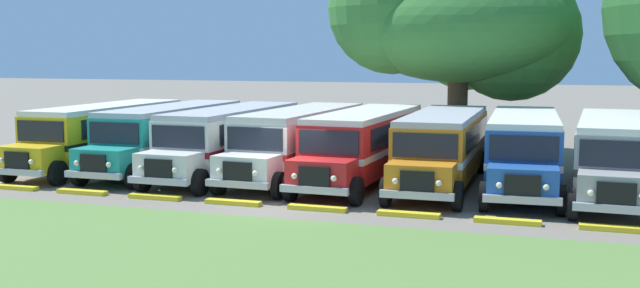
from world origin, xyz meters
The scene contains 19 objects.
ground_plane centered at (0.00, 0.00, 0.00)m, with size 220.00×220.00×0.00m, color slate.
foreground_grass_strip centered at (0.00, -7.28, 0.00)m, with size 80.00×10.11×0.01m, color olive.
parked_bus_slot_0 centered at (-10.75, 5.35, 1.58)m, with size 2.69×10.84×2.82m.
parked_bus_slot_1 centered at (-7.54, 5.64, 1.58)m, with size 2.71×10.84×2.82m.
parked_bus_slot_2 centered at (-4.44, 5.26, 1.58)m, with size 2.83×10.86×2.82m.
parked_bus_slot_3 centered at (-1.38, 5.55, 1.58)m, with size 3.01×10.88×2.82m.
parked_bus_slot_4 centered at (1.47, 5.36, 1.58)m, with size 2.94×10.87×2.82m.
parked_bus_slot_5 centered at (4.61, 5.51, 1.58)m, with size 2.87×10.86×2.82m.
parked_bus_slot_6 centered at (7.66, 5.80, 1.58)m, with size 3.19×10.91×2.82m.
parked_bus_slot_7 centered at (10.86, 5.25, 1.58)m, with size 3.00×10.88×2.82m.
curb_wheelstop_0 centered at (-10.65, -0.70, 0.07)m, with size 2.00×0.36×0.15m, color yellow.
curb_wheelstop_1 centered at (-7.61, -0.70, 0.07)m, with size 2.00×0.36×0.15m, color yellow.
curb_wheelstop_2 centered at (-4.57, -0.70, 0.07)m, with size 2.00×0.36×0.15m, color yellow.
curb_wheelstop_3 centered at (-1.52, -0.70, 0.07)m, with size 2.00×0.36×0.15m, color yellow.
curb_wheelstop_4 centered at (1.52, -0.70, 0.07)m, with size 2.00×0.36×0.15m, color yellow.
curb_wheelstop_5 centered at (4.57, -0.70, 0.07)m, with size 2.00×0.36×0.15m, color yellow.
curb_wheelstop_6 centered at (7.61, -0.70, 0.07)m, with size 2.00×0.36×0.15m, color yellow.
curb_wheelstop_7 centered at (10.65, -0.70, 0.07)m, with size 2.00×0.36×0.15m, color yellow.
broad_shade_tree centered at (3.80, 14.66, 6.48)m, with size 12.23×10.72×10.62m.
Camera 1 is at (9.30, -23.59, 5.09)m, focal length 42.07 mm.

